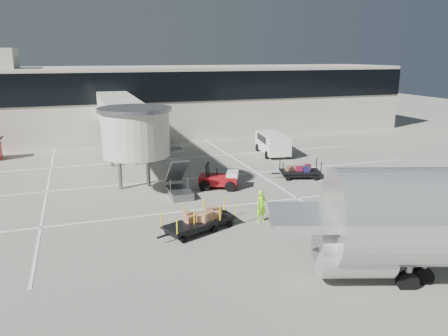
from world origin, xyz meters
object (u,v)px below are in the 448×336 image
Objects in this scene: baggage_tug at (219,179)px; box_cart_near at (209,218)px; suitcase_cart at (300,172)px; box_cart_far at (190,225)px; ground_worker at (261,206)px; minivan at (272,142)px.

baggage_tug is 7.28m from box_cart_near.
box_cart_near is at bearing -127.16° from suitcase_cart.
suitcase_cart is 13.37m from box_cart_far.
box_cart_far is at bearing -127.97° from suitcase_cart.
box_cart_far is (-4.08, -7.41, -0.14)m from baggage_tug.
ground_worker is at bearing -17.76° from box_cart_far.
suitcase_cart is 1.13× the size of box_cart_near.
baggage_tug is 8.46m from box_cart_far.
ground_worker is 17.97m from minivan.
suitcase_cart reaches higher than box_cart_near.
suitcase_cart is at bearing -92.16° from minivan.
box_cart_far is (-10.80, -7.88, -0.02)m from suitcase_cart.
box_cart_far is at bearing -94.07° from baggage_tug.
suitcase_cart is (6.72, 0.47, -0.12)m from baggage_tug.
suitcase_cart is 1.04× the size of box_cart_far.
box_cart_far is 20.63m from minivan.
baggage_tug reaches higher than suitcase_cart.
minivan is (12.42, 16.46, 0.67)m from box_cart_far.
minivan is at bearing 29.53° from box_cart_far.
baggage_tug is at bearing -160.10° from suitcase_cart.
suitcase_cart is at bearing 12.66° from box_cart_far.
ground_worker is at bearing -63.31° from baggage_tug.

